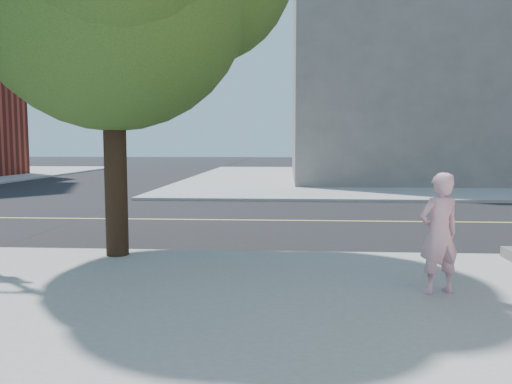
{
  "coord_description": "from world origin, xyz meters",
  "views": [
    {
      "loc": [
        4.7,
        -9.32,
        2.08
      ],
      "look_at": [
        4.18,
        -1.02,
        1.3
      ],
      "focal_mm": 36.2,
      "sensor_mm": 36.0,
      "label": 1
    }
  ],
  "objects": [
    {
      "name": "sidewalk_ne",
      "position": [
        13.5,
        21.5,
        0.06
      ],
      "size": [
        29.0,
        25.0,
        0.12
      ],
      "primitive_type": "cube",
      "color": "#979797",
      "rests_on": "ground"
    },
    {
      "name": "ground",
      "position": [
        0.0,
        0.0,
        0.0
      ],
      "size": [
        140.0,
        140.0,
        0.0
      ],
      "primitive_type": "plane",
      "color": "black",
      "rests_on": "ground"
    },
    {
      "name": "man_on_phone",
      "position": [
        6.66,
        -2.54,
        0.91
      ],
      "size": [
        0.67,
        0.55,
        1.59
      ],
      "primitive_type": "imported",
      "rotation": [
        0.0,
        0.0,
        3.49
      ],
      "color": "#E9A5B4",
      "rests_on": "sidewalk_se"
    },
    {
      "name": "road_ew",
      "position": [
        0.0,
        4.5,
        0.01
      ],
      "size": [
        140.0,
        9.0,
        0.01
      ],
      "primitive_type": "cube",
      "color": "black",
      "rests_on": "ground"
    },
    {
      "name": "filler_ne",
      "position": [
        14.0,
        22.0,
        7.12
      ],
      "size": [
        18.0,
        16.0,
        14.0
      ],
      "primitive_type": "cube",
      "color": "slate",
      "rests_on": "sidewalk_ne"
    }
  ]
}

